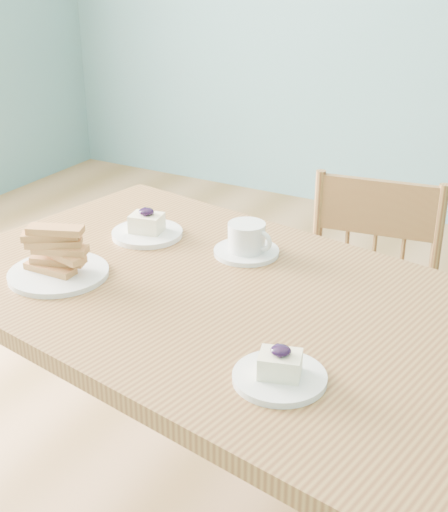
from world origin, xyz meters
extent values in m
cube|color=olive|center=(0.07, -0.08, 0.74)|extent=(1.53, 1.03, 0.04)
cylinder|color=olive|center=(-0.51, 0.37, 0.36)|extent=(0.05, 0.05, 0.72)
cube|color=olive|center=(0.18, 0.45, 0.39)|extent=(0.44, 0.42, 0.04)
cylinder|color=olive|center=(0.04, 0.27, 0.19)|extent=(0.03, 0.03, 0.38)
cylinder|color=olive|center=(0.37, 0.32, 0.19)|extent=(0.03, 0.03, 0.38)
cylinder|color=olive|center=(0.00, 0.58, 0.19)|extent=(0.03, 0.03, 0.38)
cylinder|color=olive|center=(0.32, 0.63, 0.19)|extent=(0.03, 0.03, 0.38)
cylinder|color=olive|center=(-0.01, 0.59, 0.63)|extent=(0.03, 0.03, 0.43)
cylinder|color=olive|center=(0.33, 0.64, 0.63)|extent=(0.03, 0.03, 0.43)
cube|color=olive|center=(0.16, 0.62, 0.75)|extent=(0.33, 0.07, 0.16)
cylinder|color=olive|center=(0.08, 0.60, 0.54)|extent=(0.01, 0.01, 0.26)
cylinder|color=olive|center=(0.16, 0.62, 0.54)|extent=(0.01, 0.01, 0.26)
cylinder|color=olive|center=(0.24, 0.63, 0.54)|extent=(0.01, 0.01, 0.26)
cylinder|color=silver|center=(0.28, -0.32, 0.76)|extent=(0.17, 0.17, 0.01)
cube|color=#FDEEC1|center=(0.28, -0.32, 0.79)|extent=(0.09, 0.08, 0.04)
ellipsoid|color=black|center=(0.28, -0.32, 0.82)|extent=(0.04, 0.04, 0.02)
sphere|color=black|center=(0.29, -0.31, 0.82)|extent=(0.01, 0.01, 0.01)
sphere|color=black|center=(0.27, -0.31, 0.82)|extent=(0.01, 0.01, 0.01)
sphere|color=black|center=(0.29, -0.32, 0.82)|extent=(0.01, 0.01, 0.01)
cylinder|color=silver|center=(-0.30, 0.11, 0.76)|extent=(0.18, 0.18, 0.01)
cube|color=#FDEEC1|center=(-0.30, 0.11, 0.79)|extent=(0.09, 0.08, 0.05)
ellipsoid|color=black|center=(-0.30, 0.11, 0.82)|extent=(0.04, 0.04, 0.02)
sphere|color=black|center=(-0.28, 0.11, 0.82)|extent=(0.02, 0.02, 0.02)
sphere|color=black|center=(-0.31, 0.11, 0.82)|extent=(0.02, 0.02, 0.02)
sphere|color=black|center=(-0.29, 0.10, 0.82)|extent=(0.02, 0.02, 0.02)
cylinder|color=silver|center=(-0.02, 0.13, 0.76)|extent=(0.16, 0.16, 0.01)
cylinder|color=silver|center=(-0.02, 0.13, 0.80)|extent=(0.10, 0.10, 0.07)
cylinder|color=olive|center=(-0.02, 0.13, 0.83)|extent=(0.08, 0.08, 0.00)
torus|color=silver|center=(0.03, 0.13, 0.80)|extent=(0.05, 0.02, 0.05)
cylinder|color=silver|center=(-0.34, -0.19, 0.76)|extent=(0.23, 0.23, 0.01)
camera|label=1|loc=(0.71, -1.28, 1.48)|focal=50.00mm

